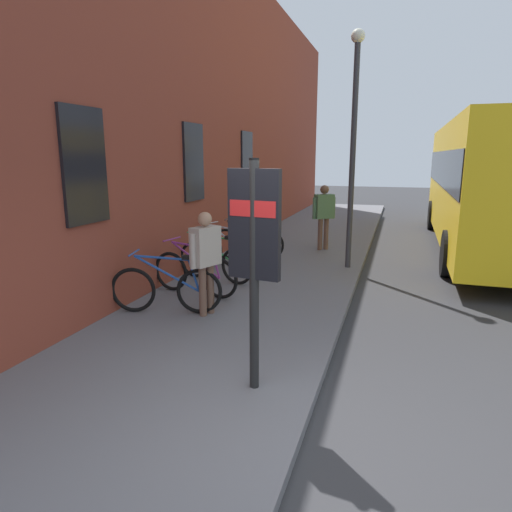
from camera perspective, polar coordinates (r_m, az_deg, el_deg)
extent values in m
plane|color=#2D2D30|center=(9.69, 18.74, -3.34)|extent=(60.00, 60.00, 0.00)
cube|color=slate|center=(11.87, 5.26, 0.43)|extent=(24.00, 3.50, 0.12)
cube|color=brown|center=(13.19, -2.58, 17.63)|extent=(22.00, 0.60, 7.42)
cube|color=black|center=(6.78, -20.81, 10.56)|extent=(0.90, 0.06, 1.60)
cube|color=black|center=(9.78, -7.89, 11.61)|extent=(0.90, 0.06, 1.60)
cube|color=black|center=(13.03, -1.17, 11.92)|extent=(0.90, 0.06, 1.60)
torus|color=black|center=(7.37, -15.23, -4.15)|extent=(0.23, 0.71, 0.72)
torus|color=black|center=(7.10, -7.16, -4.43)|extent=(0.23, 0.71, 0.72)
cylinder|color=#1E4CA5|center=(7.13, -11.17, -2.19)|extent=(0.28, 1.00, 0.58)
cylinder|color=#1E4CA5|center=(7.10, -11.84, -0.22)|extent=(0.24, 0.84, 0.09)
cylinder|color=#1E4CA5|center=(7.04, -7.82, -2.47)|extent=(0.08, 0.19, 0.51)
cube|color=black|center=(6.99, -8.49, -0.16)|extent=(0.14, 0.22, 0.06)
cylinder|color=#1E4CA5|center=(7.21, -15.13, 0.41)|extent=(0.47, 0.14, 0.02)
torus|color=black|center=(8.39, -10.67, -1.90)|extent=(0.19, 0.72, 0.72)
torus|color=black|center=(7.79, -4.62, -2.84)|extent=(0.19, 0.72, 0.72)
cylinder|color=#8C338C|center=(7.99, -7.67, -0.48)|extent=(0.22, 1.01, 0.58)
cylinder|color=#8C338C|center=(7.99, -8.16, 1.33)|extent=(0.19, 0.84, 0.09)
cylinder|color=#8C338C|center=(7.76, -5.12, -0.99)|extent=(0.07, 0.19, 0.51)
cube|color=black|center=(7.74, -5.62, 1.16)|extent=(0.14, 0.22, 0.06)
cylinder|color=#8C338C|center=(8.23, -10.57, 2.10)|extent=(0.48, 0.11, 0.02)
torus|color=black|center=(9.23, -7.83, -0.47)|extent=(0.23, 0.71, 0.72)
torus|color=black|center=(8.62, -2.40, -1.29)|extent=(0.23, 0.71, 0.72)
cylinder|color=#267F3F|center=(8.84, -5.11, 0.85)|extent=(0.28, 1.00, 0.58)
cylinder|color=#267F3F|center=(8.84, -5.53, 2.48)|extent=(0.24, 0.84, 0.09)
cylinder|color=#267F3F|center=(8.61, -2.83, 0.39)|extent=(0.08, 0.19, 0.51)
cube|color=black|center=(8.59, -3.27, 2.33)|extent=(0.15, 0.22, 0.06)
cylinder|color=#267F3F|center=(9.09, -7.69, 3.18)|extent=(0.47, 0.14, 0.02)
torus|color=black|center=(10.25, -5.85, 0.88)|extent=(0.27, 0.70, 0.72)
torus|color=black|center=(9.61, -1.11, 0.16)|extent=(0.27, 0.70, 0.72)
cylinder|color=silver|center=(9.85, -3.46, 2.08)|extent=(0.34, 0.98, 0.58)
cylinder|color=silver|center=(9.86, -3.82, 3.56)|extent=(0.29, 0.82, 0.09)
cylinder|color=silver|center=(9.60, -1.47, 1.67)|extent=(0.09, 0.19, 0.51)
cube|color=black|center=(9.60, -1.84, 3.42)|extent=(0.16, 0.22, 0.06)
cylinder|color=silver|center=(10.12, -5.71, 4.18)|extent=(0.46, 0.17, 0.02)
torus|color=black|center=(10.85, -3.87, 1.57)|extent=(0.17, 0.72, 0.72)
torus|color=black|center=(10.67, 1.64, 1.41)|extent=(0.17, 0.72, 0.72)
cylinder|color=black|center=(10.70, -1.01, 2.93)|extent=(0.19, 1.01, 0.58)
cylinder|color=black|center=(10.67, -1.42, 4.27)|extent=(0.17, 0.85, 0.09)
cylinder|color=black|center=(10.64, 1.25, 2.74)|extent=(0.06, 0.19, 0.51)
cube|color=black|center=(10.60, 0.85, 4.30)|extent=(0.13, 0.21, 0.06)
cylinder|color=black|center=(10.74, -3.66, 4.70)|extent=(0.48, 0.10, 0.02)
cylinder|color=black|center=(4.60, -0.22, -2.86)|extent=(0.10, 0.10, 2.40)
cube|color=black|center=(4.48, -0.23, 3.94)|extent=(0.15, 0.56, 1.10)
cube|color=red|center=(4.46, -0.23, 6.03)|extent=(0.16, 0.50, 0.16)
cube|color=yellow|center=(13.77, 27.46, 8.28)|extent=(10.53, 2.62, 3.00)
cube|color=black|center=(13.75, 27.61, 9.77)|extent=(10.32, 2.66, 0.90)
cylinder|color=black|center=(10.46, 23.03, 0.29)|extent=(1.00, 0.26, 1.00)
cylinder|color=black|center=(17.39, 29.24, 4.21)|extent=(1.00, 0.26, 1.00)
cylinder|color=black|center=(17.09, 21.32, 4.83)|extent=(1.00, 0.26, 1.00)
cylinder|color=brown|center=(7.09, -5.78, -4.12)|extent=(0.11, 0.11, 0.79)
cylinder|color=brown|center=(6.98, -6.74, -4.41)|extent=(0.11, 0.11, 0.79)
cube|color=#B2A599|center=(6.87, -6.39, 1.25)|extent=(0.51, 0.39, 0.59)
sphere|color=tan|center=(6.80, -6.48, 4.66)|extent=(0.21, 0.21, 0.21)
cylinder|color=#B2A599|center=(7.06, -4.87, 1.26)|extent=(0.09, 0.09, 0.53)
cylinder|color=#B2A599|center=(6.70, -7.98, 0.59)|extent=(0.09, 0.09, 0.53)
cylinder|color=brown|center=(12.01, 8.83, 2.78)|extent=(0.12, 0.12, 0.83)
cylinder|color=brown|center=(11.94, 8.09, 2.74)|extent=(0.12, 0.12, 0.83)
cube|color=#4C724C|center=(11.87, 8.57, 6.20)|extent=(0.48, 0.53, 0.62)
sphere|color=brown|center=(11.83, 8.64, 8.29)|extent=(0.22, 0.22, 0.22)
cylinder|color=#4C724C|center=(12.00, 9.73, 6.04)|extent=(0.10, 0.10, 0.55)
cylinder|color=#4C724C|center=(11.76, 7.38, 5.98)|extent=(0.10, 0.10, 0.55)
cylinder|color=#333338|center=(9.97, 12.06, 11.69)|extent=(0.12, 0.12, 4.64)
sphere|color=silver|center=(10.24, 12.75, 25.45)|extent=(0.28, 0.28, 0.28)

